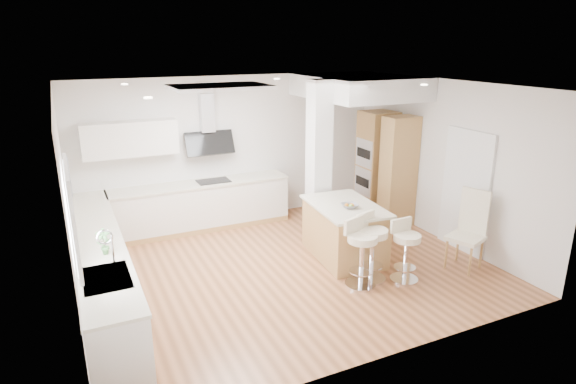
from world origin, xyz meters
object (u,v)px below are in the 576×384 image
bar_stool_c (405,247)px  bar_stool_b (371,243)px  peninsula (344,231)px  dining_chair (470,226)px  bar_stool_a (361,249)px

bar_stool_c → bar_stool_b: bearing=149.7°
peninsula → bar_stool_c: bearing=-65.3°
dining_chair → bar_stool_b: bearing=149.7°
bar_stool_b → bar_stool_c: (0.44, -0.24, -0.05)m
bar_stool_c → dining_chair: bearing=-4.2°
peninsula → dining_chair: 1.94m
dining_chair → peninsula: bearing=124.3°
peninsula → bar_stool_a: bar_stool_a is taller
peninsula → bar_stool_b: 0.84m
bar_stool_a → dining_chair: (1.87, -0.19, 0.10)m
dining_chair → bar_stool_a: bearing=153.9°
dining_chair → bar_stool_c: bearing=157.3°
bar_stool_c → dining_chair: dining_chair is taller
bar_stool_a → bar_stool_c: size_ratio=1.08×
peninsula → bar_stool_c: (0.38, -1.07, 0.06)m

